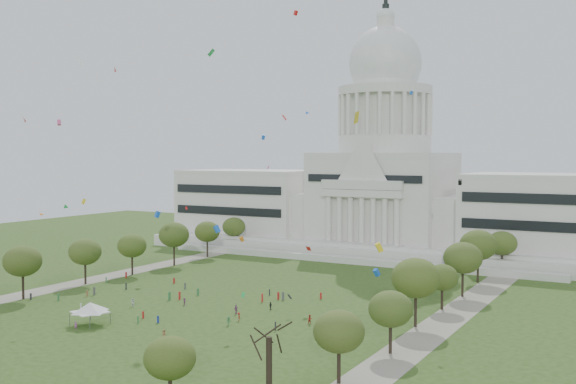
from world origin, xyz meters
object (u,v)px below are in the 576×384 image
Objects in this scene: big_bare_tree at (269,332)px; event_tent at (90,307)px; person_0 at (325,323)px; capitol at (384,188)px.

big_bare_tree is 1.23× the size of event_tent.
event_tent is at bearing 163.09° from big_bare_tree.
capitol is at bearing 127.03° from person_0.
big_bare_tree reaches higher than person_0.
capitol is 12.50× the size of big_bare_tree.
big_bare_tree is at bearing -16.91° from event_tent.
event_tent is 6.49× the size of person_0.
capitol reaches higher than event_tent.
person_0 is (-9.13, 36.49, -7.87)m from big_bare_tree.
event_tent is (-12.69, -126.18, -18.73)m from capitol.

